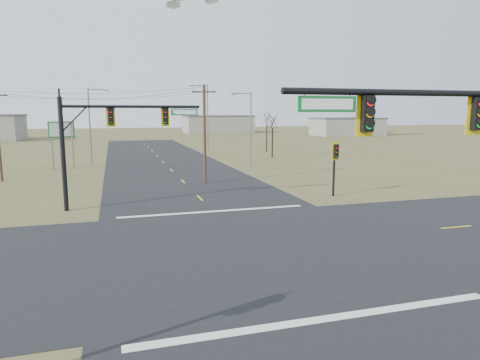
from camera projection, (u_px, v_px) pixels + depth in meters
name	position (u px, v px, depth m)	size (l,w,h in m)	color
ground	(249.00, 247.00, 20.21)	(320.00, 320.00, 0.00)	brown
road_ew	(249.00, 247.00, 20.21)	(160.00, 14.00, 0.02)	black
road_ns	(249.00, 247.00, 20.21)	(14.00, 160.00, 0.02)	black
stop_bar_near	(324.00, 319.00, 13.11)	(12.00, 0.40, 0.01)	silver
stop_bar_far	(214.00, 211.00, 27.31)	(12.00, 0.40, 0.01)	silver
mast_arm_far	(110.00, 129.00, 27.65)	(8.96, 0.46, 7.26)	black
pedestal_signal_ne	(335.00, 156.00, 31.85)	(0.59, 0.50, 4.12)	black
utility_pole_near	(205.00, 133.00, 37.40)	(2.09, 0.54, 8.63)	#472E1E
highway_sign	(62.00, 135.00, 46.97)	(2.60, 1.23, 5.29)	slate
streetlight_a	(249.00, 125.00, 48.87)	(2.40, 0.29, 8.58)	slate
streetlight_b	(206.00, 114.00, 70.12)	(2.99, 0.28, 10.77)	slate
streetlight_c	(91.00, 122.00, 51.58)	(2.57, 0.40, 9.18)	slate
bare_tree_c	(273.00, 120.00, 59.00)	(3.67, 3.67, 6.57)	black
bare_tree_d	(267.00, 118.00, 67.28)	(2.61, 2.61, 6.75)	black
warehouse_mid	(218.00, 125.00, 130.99)	(20.00, 12.00, 5.00)	gray
warehouse_right	(347.00, 127.00, 115.77)	(18.00, 10.00, 4.50)	gray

